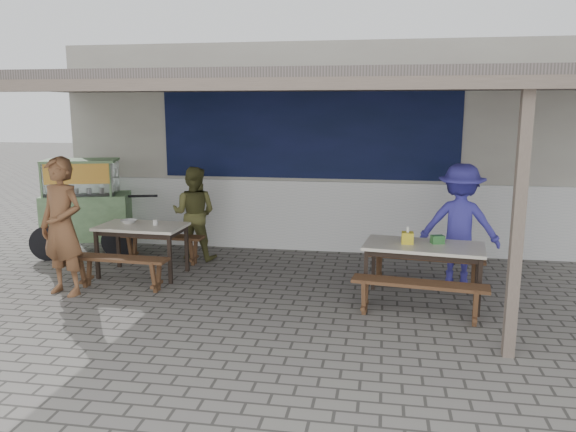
# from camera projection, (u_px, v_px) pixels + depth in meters

# --- Properties ---
(ground) EXTENTS (60.00, 60.00, 0.00)m
(ground) POSITION_uv_depth(u_px,v_px,m) (290.00, 310.00, 6.84)
(ground) COLOR #66635C
(ground) RESTS_ON ground
(back_wall) EXTENTS (9.00, 1.28, 3.50)m
(back_wall) POSITION_uv_depth(u_px,v_px,m) (323.00, 148.00, 9.98)
(back_wall) COLOR #B2B09F
(back_wall) RESTS_ON ground
(warung_roof) EXTENTS (9.00, 4.21, 2.81)m
(warung_roof) POSITION_uv_depth(u_px,v_px,m) (303.00, 85.00, 7.20)
(warung_roof) COLOR #5B514E
(warung_roof) RESTS_ON ground
(table_left) EXTENTS (1.27, 0.78, 0.75)m
(table_left) POSITION_uv_depth(u_px,v_px,m) (142.00, 231.00, 8.16)
(table_left) COLOR beige
(table_left) RESTS_ON ground
(bench_left_street) EXTENTS (1.35, 0.33, 0.45)m
(bench_left_street) POSITION_uv_depth(u_px,v_px,m) (120.00, 265.00, 7.57)
(bench_left_street) COLOR brown
(bench_left_street) RESTS_ON ground
(bench_left_wall) EXTENTS (1.35, 0.33, 0.45)m
(bench_left_wall) POSITION_uv_depth(u_px,v_px,m) (162.00, 242.00, 8.87)
(bench_left_wall) COLOR brown
(bench_left_wall) RESTS_ON ground
(table_right) EXTENTS (1.54, 0.95, 0.75)m
(table_right) POSITION_uv_depth(u_px,v_px,m) (424.00, 251.00, 7.00)
(table_right) COLOR beige
(table_right) RESTS_ON ground
(bench_right_street) EXTENTS (1.58, 0.47, 0.45)m
(bench_right_street) POSITION_uv_depth(u_px,v_px,m) (419.00, 291.00, 6.49)
(bench_right_street) COLOR brown
(bench_right_street) RESTS_ON ground
(bench_right_wall) EXTENTS (1.58, 0.47, 0.45)m
(bench_right_wall) POSITION_uv_depth(u_px,v_px,m) (425.00, 263.00, 7.64)
(bench_right_wall) COLOR brown
(bench_right_wall) RESTS_ON ground
(vendor_cart) EXTENTS (1.88, 1.18, 1.59)m
(vendor_cart) POSITION_uv_depth(u_px,v_px,m) (85.00, 203.00, 9.34)
(vendor_cart) COLOR #7AA56E
(vendor_cart) RESTS_ON ground
(patron_street_side) EXTENTS (0.75, 0.59, 1.82)m
(patron_street_side) POSITION_uv_depth(u_px,v_px,m) (62.00, 227.00, 7.29)
(patron_street_side) COLOR brown
(patron_street_side) RESTS_ON ground
(patron_wall_side) EXTENTS (0.74, 0.58, 1.51)m
(patron_wall_side) POSITION_uv_depth(u_px,v_px,m) (194.00, 213.00, 9.03)
(patron_wall_side) COLOR brown
(patron_wall_side) RESTS_ON ground
(patron_right_table) EXTENTS (1.17, 0.79, 1.68)m
(patron_right_table) POSITION_uv_depth(u_px,v_px,m) (460.00, 224.00, 7.75)
(patron_right_table) COLOR #3E3AAD
(patron_right_table) RESTS_ON ground
(tissue_box) EXTENTS (0.15, 0.15, 0.15)m
(tissue_box) POSITION_uv_depth(u_px,v_px,m) (407.00, 238.00, 7.04)
(tissue_box) COLOR gold
(tissue_box) RESTS_ON table_right
(donation_box) EXTENTS (0.18, 0.15, 0.10)m
(donation_box) POSITION_uv_depth(u_px,v_px,m) (437.00, 239.00, 7.04)
(donation_box) COLOR #306D33
(donation_box) RESTS_ON table_right
(condiment_jar) EXTENTS (0.07, 0.07, 0.08)m
(condiment_jar) POSITION_uv_depth(u_px,v_px,m) (155.00, 222.00, 8.15)
(condiment_jar) COLOR silver
(condiment_jar) RESTS_ON table_left
(condiment_bowl) EXTENTS (0.26, 0.26, 0.05)m
(condiment_bowl) POSITION_uv_depth(u_px,v_px,m) (129.00, 221.00, 8.28)
(condiment_bowl) COLOR silver
(condiment_bowl) RESTS_ON table_left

